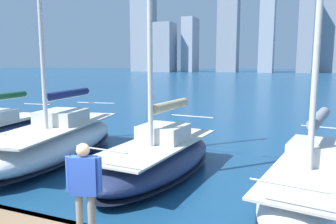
# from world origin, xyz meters

# --- Properties ---
(city_skyline) EXTENTS (172.63, 22.19, 54.41)m
(city_skyline) POSITION_xyz_m (-3.51, -160.65, 20.54)
(city_skyline) COLOR #A1A7B1
(city_skyline) RESTS_ON ground
(sailboat_grey) EXTENTS (3.32, 7.58, 12.55)m
(sailboat_grey) POSITION_xyz_m (-4.09, -5.93, 0.67)
(sailboat_grey) COLOR white
(sailboat_grey) RESTS_ON ground
(sailboat_tan) EXTENTS (2.95, 6.76, 10.87)m
(sailboat_tan) POSITION_xyz_m (0.67, -6.13, 0.69)
(sailboat_tan) COLOR navy
(sailboat_tan) RESTS_ON ground
(sailboat_navy) EXTENTS (3.98, 8.56, 12.40)m
(sailboat_navy) POSITION_xyz_m (5.29, -6.46, 0.77)
(sailboat_navy) COLOR silver
(sailboat_navy) RESTS_ON ground
(person_blue_shirt) EXTENTS (0.62, 0.35, 1.79)m
(person_blue_shirt) POSITION_xyz_m (-0.22, -0.92, 1.68)
(person_blue_shirt) COLOR gray
(person_blue_shirt) RESTS_ON dock_pier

